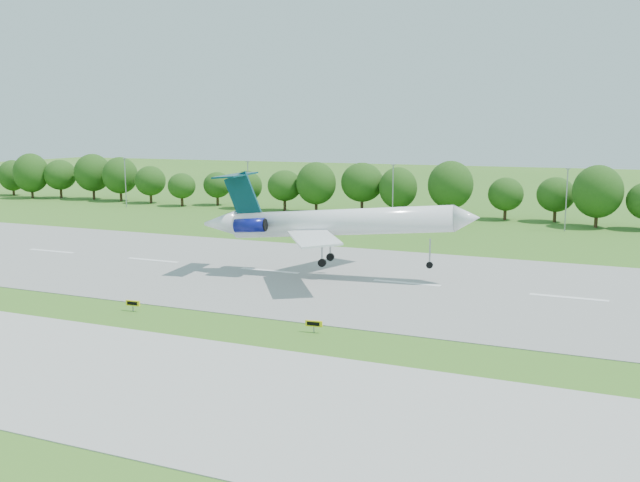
{
  "coord_description": "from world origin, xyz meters",
  "views": [
    {
      "loc": [
        25.48,
        -62.63,
        20.37
      ],
      "look_at": [
        -9.26,
        18.0,
        6.07
      ],
      "focal_mm": 40.0,
      "sensor_mm": 36.0,
      "label": 1
    }
  ],
  "objects_px": {
    "airliner": "(327,222)",
    "service_vehicle_a": "(365,222)",
    "taxi_sign_left": "(133,303)",
    "service_vehicle_b": "(330,219)"
  },
  "relations": [
    {
      "from": "airliner",
      "to": "taxi_sign_left",
      "type": "distance_m",
      "value": 29.03
    },
    {
      "from": "service_vehicle_a",
      "to": "service_vehicle_b",
      "type": "distance_m",
      "value": 8.1
    },
    {
      "from": "taxi_sign_left",
      "to": "service_vehicle_b",
      "type": "distance_m",
      "value": 76.9
    },
    {
      "from": "airliner",
      "to": "service_vehicle_b",
      "type": "height_order",
      "value": "airliner"
    },
    {
      "from": "service_vehicle_b",
      "to": "service_vehicle_a",
      "type": "bearing_deg",
      "value": -91.59
    },
    {
      "from": "airliner",
      "to": "service_vehicle_a",
      "type": "distance_m",
      "value": 52.78
    },
    {
      "from": "service_vehicle_a",
      "to": "taxi_sign_left",
      "type": "bearing_deg",
      "value": 168.83
    },
    {
      "from": "airliner",
      "to": "service_vehicle_a",
      "type": "xyz_separation_m",
      "value": [
        -12.68,
        50.75,
        -7.05
      ]
    },
    {
      "from": "airliner",
      "to": "service_vehicle_b",
      "type": "bearing_deg",
      "value": 104.04
    },
    {
      "from": "service_vehicle_b",
      "to": "taxi_sign_left",
      "type": "bearing_deg",
      "value": -171.84
    }
  ]
}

